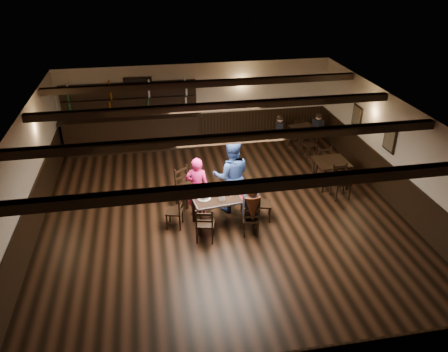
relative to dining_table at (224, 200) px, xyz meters
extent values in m
plane|color=black|center=(0.05, 0.20, -0.66)|extent=(10.00, 10.00, 0.00)
cube|color=beige|center=(0.05, 5.20, 0.69)|extent=(9.00, 0.02, 2.70)
cube|color=beige|center=(0.05, -4.80, 0.69)|extent=(9.00, 0.02, 2.70)
cube|color=beige|center=(-4.45, 0.20, 0.69)|extent=(0.02, 10.00, 2.70)
cube|color=beige|center=(4.55, 0.20, 0.69)|extent=(0.02, 10.00, 2.70)
cube|color=silver|center=(0.05, 0.20, 2.04)|extent=(9.00, 10.00, 0.02)
cube|color=black|center=(0.05, 5.17, -0.16)|extent=(9.00, 0.04, 1.00)
cube|color=black|center=(-4.42, 0.20, -0.16)|extent=(0.04, 10.00, 1.00)
cube|color=black|center=(4.52, 0.20, -0.16)|extent=(0.04, 10.00, 1.00)
cube|color=black|center=(-1.85, 5.17, 1.19)|extent=(0.90, 0.03, 1.00)
cube|color=black|center=(-1.85, 5.15, 1.19)|extent=(0.80, 0.02, 0.90)
cube|color=black|center=(4.52, 0.70, 0.94)|extent=(0.03, 0.55, 0.65)
cube|color=#72664C|center=(4.50, 0.70, 0.94)|extent=(0.02, 0.45, 0.55)
cube|color=black|center=(4.52, 2.60, 0.89)|extent=(0.03, 0.55, 0.65)
cube|color=#72664C|center=(4.50, 2.60, 0.89)|extent=(0.02, 0.45, 0.55)
cube|color=black|center=(0.05, -2.80, 1.94)|extent=(8.90, 0.18, 0.18)
cube|color=black|center=(0.05, -0.80, 1.94)|extent=(8.90, 0.18, 0.18)
cube|color=black|center=(0.05, 1.20, 1.94)|extent=(8.90, 0.18, 0.18)
cube|color=black|center=(0.05, 3.20, 1.94)|extent=(8.90, 0.18, 0.18)
cube|color=black|center=(-0.63, -0.40, -0.31)|extent=(0.07, 0.07, 0.71)
cube|color=black|center=(-0.71, 0.21, -0.31)|extent=(0.07, 0.07, 0.71)
cube|color=black|center=(0.71, -0.21, -0.31)|extent=(0.07, 0.07, 0.71)
cube|color=black|center=(0.63, 0.40, -0.31)|extent=(0.07, 0.07, 0.71)
cube|color=black|center=(0.00, 0.00, 0.07)|extent=(1.56, 0.93, 0.04)
cube|color=#A5A8AD|center=(-0.05, 0.35, 0.07)|extent=(1.46, 0.23, 0.04)
cube|color=#A5A8AD|center=(0.05, -0.35, 0.07)|extent=(1.46, 0.23, 0.04)
cube|color=#A5A8AD|center=(0.71, 0.10, 0.07)|extent=(0.13, 0.73, 0.04)
cube|color=#A5A8AD|center=(-0.71, -0.10, 0.07)|extent=(0.13, 0.73, 0.04)
cube|color=black|center=(-0.32, -0.45, -0.45)|extent=(0.04, 0.04, 0.42)
cube|color=black|center=(-0.40, -0.78, -0.45)|extent=(0.04, 0.04, 0.42)
cube|color=black|center=(-0.67, -0.37, -0.45)|extent=(0.04, 0.04, 0.42)
cube|color=black|center=(-0.74, -0.69, -0.45)|extent=(0.04, 0.04, 0.42)
cube|color=black|center=(-0.53, -0.57, -0.22)|extent=(0.49, 0.48, 0.04)
cube|color=black|center=(-0.57, -0.73, 0.00)|extent=(0.41, 0.13, 0.44)
cube|color=black|center=(-0.57, -0.73, -0.04)|extent=(0.35, 0.11, 0.05)
cube|color=black|center=(-0.57, -0.73, 0.13)|extent=(0.35, 0.11, 0.05)
cube|color=black|center=(0.73, -0.40, -0.47)|extent=(0.04, 0.04, 0.38)
cube|color=black|center=(0.69, -0.70, -0.47)|extent=(0.04, 0.04, 0.38)
cube|color=black|center=(0.42, -0.35, -0.47)|extent=(0.04, 0.04, 0.38)
cube|color=black|center=(0.37, -0.65, -0.47)|extent=(0.04, 0.04, 0.38)
cube|color=black|center=(0.55, -0.53, -0.27)|extent=(0.42, 0.40, 0.04)
cube|color=black|center=(0.53, -0.67, -0.07)|extent=(0.37, 0.08, 0.40)
cube|color=black|center=(0.53, -0.67, -0.11)|extent=(0.32, 0.07, 0.04)
cube|color=black|center=(0.53, -0.67, 0.05)|extent=(0.32, 0.07, 0.04)
cube|color=black|center=(-1.29, 0.31, -0.46)|extent=(0.04, 0.04, 0.40)
cube|color=black|center=(-0.98, 0.22, -0.46)|extent=(0.04, 0.04, 0.40)
cube|color=black|center=(-1.38, -0.02, -0.46)|extent=(0.04, 0.04, 0.40)
cube|color=black|center=(-1.07, -0.10, -0.46)|extent=(0.04, 0.04, 0.40)
cube|color=black|center=(-1.18, 0.10, -0.24)|extent=(0.47, 0.48, 0.04)
cube|color=black|center=(-1.03, 0.06, -0.03)|extent=(0.14, 0.39, 0.42)
cube|color=black|center=(-1.03, 0.06, -0.07)|extent=(0.11, 0.33, 0.05)
cube|color=black|center=(-1.03, 0.06, 0.09)|extent=(0.11, 0.33, 0.05)
cube|color=black|center=(1.12, -0.17, -0.46)|extent=(0.04, 0.04, 0.41)
cube|color=black|center=(0.80, -0.09, -0.46)|extent=(0.04, 0.04, 0.41)
cube|color=black|center=(1.20, 0.16, -0.46)|extent=(0.04, 0.04, 0.41)
cube|color=black|center=(0.88, 0.24, -0.46)|extent=(0.04, 0.04, 0.41)
cube|color=black|center=(1.00, 0.04, -0.23)|extent=(0.47, 0.48, 0.04)
cube|color=black|center=(0.84, 0.07, -0.02)|extent=(0.13, 0.40, 0.43)
cube|color=black|center=(0.84, 0.07, -0.06)|extent=(0.11, 0.34, 0.05)
cube|color=black|center=(0.84, 0.07, 0.11)|extent=(0.11, 0.34, 0.05)
cube|color=black|center=(-0.81, 0.82, -0.42)|extent=(0.06, 0.06, 0.49)
cube|color=black|center=(-1.06, 1.12, -0.42)|extent=(0.06, 0.06, 0.49)
cube|color=black|center=(-0.50, 1.07, -0.42)|extent=(0.06, 0.06, 0.49)
cube|color=black|center=(-0.74, 1.37, -0.42)|extent=(0.06, 0.06, 0.49)
cube|color=black|center=(-0.78, 1.09, -0.15)|extent=(0.66, 0.65, 0.05)
cube|color=black|center=(-0.90, 1.24, 0.10)|extent=(0.39, 0.33, 0.51)
cube|color=black|center=(-0.90, 1.24, 0.05)|extent=(0.33, 0.28, 0.06)
cube|color=black|center=(-0.90, 1.24, 0.26)|extent=(0.33, 0.28, 0.06)
imported|color=#E41873|center=(-0.56, 0.54, 0.13)|extent=(0.65, 0.50, 1.58)
imported|color=navy|center=(0.31, 0.63, 0.31)|extent=(1.01, 0.82, 1.94)
cube|color=black|center=(0.55, -0.40, -0.14)|extent=(0.35, 0.35, 0.14)
cube|color=black|center=(0.55, -0.53, 0.11)|extent=(0.37, 0.22, 0.52)
cylinder|color=black|center=(0.55, -0.53, 0.35)|extent=(0.11, 0.37, 0.37)
sphere|color=#D8A384|center=(0.55, -0.53, 0.51)|extent=(0.23, 0.23, 0.23)
sphere|color=#3B1B0D|center=(0.55, -0.56, 0.53)|extent=(0.28, 0.28, 0.28)
cone|color=#3B1B0D|center=(0.55, -0.67, 0.09)|extent=(0.22, 0.22, 0.65)
cylinder|color=white|center=(-0.47, 0.03, 0.10)|extent=(0.33, 0.33, 0.01)
cylinder|color=white|center=(-0.47, 0.03, 0.15)|extent=(0.26, 0.26, 0.09)
cylinder|color=silver|center=(-0.47, 0.03, 0.13)|extent=(0.28, 0.28, 0.04)
cylinder|color=white|center=(-0.06, -0.10, 0.17)|extent=(0.16, 0.16, 0.15)
cylinder|color=white|center=(0.22, 0.07, 0.18)|extent=(0.15, 0.15, 0.18)
cylinder|color=#A5A8AD|center=(0.01, 0.06, 0.10)|extent=(0.05, 0.05, 0.03)
sphere|color=orange|center=(0.01, 0.06, 0.13)|extent=(0.03, 0.03, 0.03)
cylinder|color=silver|center=(0.40, -0.01, 0.13)|extent=(0.03, 0.03, 0.08)
cylinder|color=#A5A8AD|center=(0.43, 0.01, 0.13)|extent=(0.03, 0.03, 0.09)
cylinder|color=silver|center=(0.24, 0.12, 0.14)|extent=(0.07, 0.07, 0.11)
cube|color=maroon|center=(0.54, -0.08, 0.09)|extent=(0.32, 0.24, 0.00)
cube|color=navy|center=(0.48, 0.20, 0.09)|extent=(0.36, 0.29, 0.00)
cube|color=black|center=(-2.16, 4.85, -0.11)|extent=(4.31, 0.60, 1.10)
cube|color=black|center=(-2.16, 4.85, 0.46)|extent=(4.51, 0.70, 0.05)
cube|color=black|center=(-2.16, 5.12, 0.44)|extent=(4.31, 0.10, 2.20)
cube|color=black|center=(-2.16, 5.02, 0.69)|extent=(4.21, 0.22, 0.03)
cube|color=black|center=(-2.16, 5.02, 1.04)|extent=(4.21, 0.22, 0.03)
cube|color=black|center=(-2.16, 5.02, 1.39)|extent=(4.21, 0.22, 0.03)
cube|color=black|center=(3.31, 1.38, 0.07)|extent=(0.90, 0.90, 0.04)
cube|color=black|center=(2.95, 1.01, -0.31)|extent=(0.06, 0.06, 0.71)
cube|color=black|center=(2.94, 1.74, -0.31)|extent=(0.06, 0.06, 0.71)
cube|color=black|center=(3.68, 1.03, -0.31)|extent=(0.06, 0.06, 0.71)
cube|color=black|center=(3.66, 1.76, -0.31)|extent=(0.06, 0.06, 0.71)
cube|color=black|center=(3.39, 3.95, 0.07)|extent=(0.93, 0.93, 0.04)
cube|color=black|center=(3.14, 3.56, -0.31)|extent=(0.05, 0.05, 0.71)
cube|color=black|center=(3.01, 4.20, -0.31)|extent=(0.05, 0.05, 0.71)
cube|color=black|center=(3.78, 3.70, -0.31)|extent=(0.05, 0.05, 0.71)
cube|color=black|center=(3.64, 4.33, -0.31)|extent=(0.05, 0.05, 0.71)
cube|color=black|center=(2.57, 3.95, 0.07)|extent=(0.32, 0.42, 0.53)
sphere|color=#D8A384|center=(2.57, 3.95, 0.43)|extent=(0.20, 0.20, 0.20)
sphere|color=black|center=(2.57, 3.95, 0.46)|extent=(0.21, 0.21, 0.21)
cube|color=black|center=(3.88, 3.96, 0.07)|extent=(0.32, 0.41, 0.52)
sphere|color=#D8A384|center=(3.88, 3.96, 0.41)|extent=(0.20, 0.20, 0.20)
sphere|color=black|center=(3.88, 3.96, 0.44)|extent=(0.21, 0.21, 0.21)
camera|label=1|loc=(-1.59, -8.79, 5.41)|focal=35.00mm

